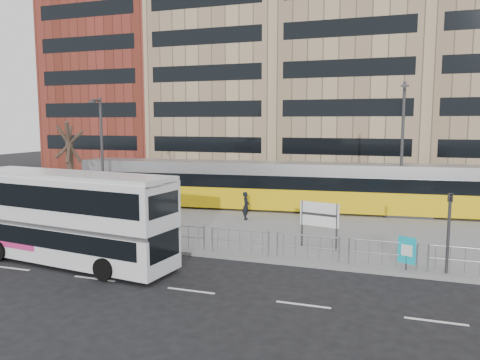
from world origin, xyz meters
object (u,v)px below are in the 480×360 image
(pedestrian, at_px, (246,206))
(station_sign, at_px, (319,217))
(traffic_light_west, at_px, (94,199))
(traffic_light_east, at_px, (449,223))
(ad_panel, at_px, (407,251))
(lamp_post_west, at_px, (101,149))
(bare_tree, at_px, (68,120))
(lamp_post_east, at_px, (402,144))
(double_decker_bus, at_px, (69,215))
(tram, at_px, (272,186))

(pedestrian, bearing_deg, station_sign, -143.07)
(traffic_light_west, relative_size, traffic_light_east, 1.00)
(pedestrian, xyz_separation_m, traffic_light_east, (10.32, -6.92, 1.14))
(station_sign, height_order, pedestrian, station_sign)
(ad_panel, distance_m, lamp_post_west, 20.49)
(lamp_post_west, distance_m, bare_tree, 2.71)
(lamp_post_east, distance_m, bare_tree, 20.86)
(traffic_light_west, bearing_deg, traffic_light_east, -13.90)
(station_sign, xyz_separation_m, traffic_light_east, (5.22, -1.99, 0.50))
(station_sign, relative_size, lamp_post_west, 0.29)
(double_decker_bus, height_order, pedestrian, double_decker_bus)
(pedestrian, distance_m, traffic_light_east, 12.47)
(traffic_light_east, bearing_deg, bare_tree, 149.72)
(pedestrian, bearing_deg, lamp_post_east, -75.72)
(station_sign, distance_m, lamp_post_east, 9.79)
(traffic_light_east, distance_m, lamp_post_west, 21.66)
(ad_panel, distance_m, bare_tree, 22.04)
(double_decker_bus, distance_m, pedestrian, 11.05)
(lamp_post_east, bearing_deg, traffic_light_east, -80.91)
(lamp_post_west, bearing_deg, lamp_post_east, 10.63)
(tram, bearing_deg, traffic_light_west, -126.43)
(traffic_light_east, bearing_deg, pedestrian, 131.22)
(tram, height_order, lamp_post_west, lamp_post_west)
(traffic_light_west, xyz_separation_m, traffic_light_east, (15.99, -0.21, 0.00))
(ad_panel, bearing_deg, lamp_post_west, -178.01)
(traffic_light_east, relative_size, bare_tree, 0.39)
(pedestrian, distance_m, lamp_post_west, 10.53)
(traffic_light_west, distance_m, lamp_post_west, 8.43)
(bare_tree, bearing_deg, pedestrian, 4.30)
(tram, relative_size, traffic_light_west, 8.58)
(lamp_post_west, xyz_separation_m, bare_tree, (-1.65, -1.10, 1.85))
(station_sign, relative_size, traffic_light_west, 0.69)
(pedestrian, distance_m, lamp_post_east, 10.05)
(tram, bearing_deg, double_decker_bus, -115.85)
(tram, xyz_separation_m, traffic_light_west, (-6.26, -10.49, 0.41))
(station_sign, xyz_separation_m, lamp_post_east, (3.52, 8.64, 2.95))
(ad_panel, xyz_separation_m, traffic_light_east, (1.46, 0.10, 1.21))
(double_decker_bus, relative_size, traffic_light_east, 3.16)
(lamp_post_east, bearing_deg, bare_tree, -167.24)
(double_decker_bus, height_order, station_sign, double_decker_bus)
(bare_tree, bearing_deg, lamp_post_west, 33.56)
(ad_panel, height_order, bare_tree, bare_tree)
(double_decker_bus, bearing_deg, ad_panel, 20.03)
(tram, height_order, lamp_post_east, lamp_post_east)
(ad_panel, xyz_separation_m, lamp_post_west, (-18.89, 7.23, 3.26))
(tram, xyz_separation_m, lamp_post_west, (-10.62, -3.56, 2.46))
(traffic_light_east, bearing_deg, traffic_light_west, 164.31)
(ad_panel, bearing_deg, pedestrian, 164.55)
(tram, relative_size, ad_panel, 20.12)
(tram, bearing_deg, station_sign, -68.16)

